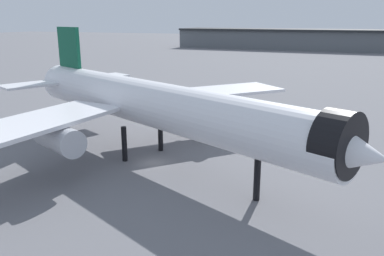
# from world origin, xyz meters

# --- Properties ---
(ground) EXTENTS (900.00, 900.00, 0.00)m
(ground) POSITION_xyz_m (0.00, 0.00, 0.00)
(ground) COLOR slate
(airliner_near_gate) EXTENTS (58.97, 52.75, 17.73)m
(airliner_near_gate) POSITION_xyz_m (-0.66, 1.28, 7.81)
(airliner_near_gate) COLOR white
(airliner_near_gate) RESTS_ON ground
(terminal_building) EXTENTS (182.02, 36.93, 24.18)m
(terminal_building) POSITION_xyz_m (3.08, 223.06, 6.63)
(terminal_building) COLOR slate
(terminal_building) RESTS_ON ground
(traffic_cone_near_nose) EXTENTS (0.55, 0.55, 0.69)m
(traffic_cone_near_nose) POSITION_xyz_m (-28.43, 21.20, 0.34)
(traffic_cone_near_nose) COLOR #F2600C
(traffic_cone_near_nose) RESTS_ON ground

